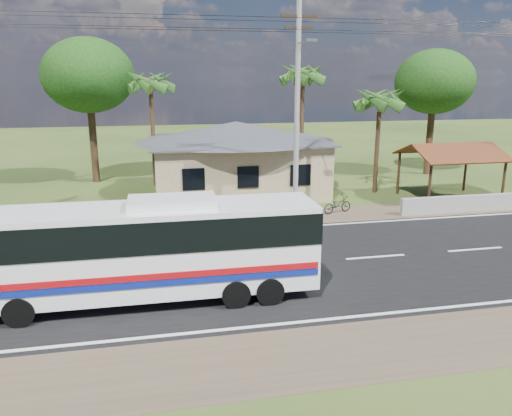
# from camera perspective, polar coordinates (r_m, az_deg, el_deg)

# --- Properties ---
(ground) EXTENTS (120.00, 120.00, 0.00)m
(ground) POSITION_cam_1_polar(r_m,az_deg,el_deg) (19.31, 1.21, -6.61)
(ground) COLOR #2A4017
(ground) RESTS_ON ground
(road) EXTENTS (120.00, 16.00, 0.03)m
(road) POSITION_cam_1_polar(r_m,az_deg,el_deg) (19.31, 1.21, -6.58)
(road) COLOR black
(road) RESTS_ON ground
(house) EXTENTS (12.40, 10.00, 5.00)m
(house) POSITION_cam_1_polar(r_m,az_deg,el_deg) (31.25, -2.31, 6.64)
(house) COLOR tan
(house) RESTS_ON ground
(waiting_shed) EXTENTS (5.20, 4.48, 3.35)m
(waiting_shed) POSITION_cam_1_polar(r_m,az_deg,el_deg) (31.41, 21.42, 5.85)
(waiting_shed) COLOR #362213
(waiting_shed) RESTS_ON ground
(concrete_barrier) EXTENTS (7.00, 0.30, 0.90)m
(concrete_barrier) POSITION_cam_1_polar(r_m,az_deg,el_deg) (28.90, 22.41, 0.44)
(concrete_barrier) COLOR #9E9E99
(concrete_barrier) RESTS_ON ground
(utility_poles) EXTENTS (32.80, 2.22, 11.00)m
(utility_poles) POSITION_cam_1_polar(r_m,az_deg,el_deg) (24.97, 3.99, 11.80)
(utility_poles) COLOR #9E9E99
(utility_poles) RESTS_ON ground
(palm_near) EXTENTS (2.80, 2.80, 6.70)m
(palm_near) POSITION_cam_1_polar(r_m,az_deg,el_deg) (31.61, 13.99, 11.91)
(palm_near) COLOR #47301E
(palm_near) RESTS_ON ground
(palm_mid) EXTENTS (2.80, 2.80, 8.20)m
(palm_mid) POSITION_cam_1_polar(r_m,az_deg,el_deg) (34.52, 5.39, 14.87)
(palm_mid) COLOR #47301E
(palm_mid) RESTS_ON ground
(palm_far) EXTENTS (2.80, 2.80, 7.70)m
(palm_far) POSITION_cam_1_polar(r_m,az_deg,el_deg) (33.53, -11.98, 13.81)
(palm_far) COLOR #47301E
(palm_far) RESTS_ON ground
(tree_behind_house) EXTENTS (6.00, 6.00, 9.61)m
(tree_behind_house) POSITION_cam_1_polar(r_m,az_deg,el_deg) (35.75, -18.64, 14.12)
(tree_behind_house) COLOR #47301E
(tree_behind_house) RESTS_ON ground
(tree_behind_shed) EXTENTS (5.60, 5.60, 9.02)m
(tree_behind_shed) POSITION_cam_1_polar(r_m,az_deg,el_deg) (39.06, 19.72, 13.38)
(tree_behind_shed) COLOR #47301E
(tree_behind_shed) RESTS_ON ground
(coach_bus) EXTENTS (10.97, 2.47, 3.40)m
(coach_bus) POSITION_cam_1_polar(r_m,az_deg,el_deg) (16.12, -12.56, -4.00)
(coach_bus) COLOR white
(coach_bus) RESTS_ON ground
(motorcycle) EXTENTS (1.85, 1.12, 0.92)m
(motorcycle) POSITION_cam_1_polar(r_m,az_deg,el_deg) (26.87, 9.28, 0.38)
(motorcycle) COLOR black
(motorcycle) RESTS_ON ground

